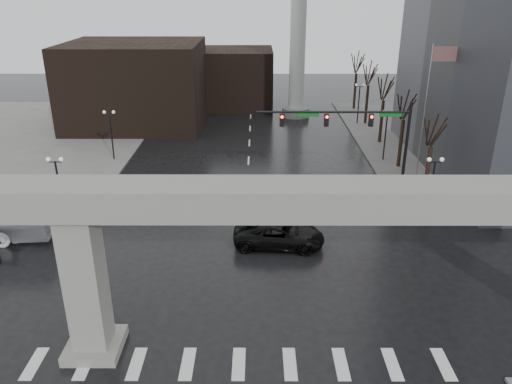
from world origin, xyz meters
TOP-DOWN VIEW (x-y plane):
  - ground at (0.00, 0.00)m, footprint 160.00×160.00m
  - sidewalk_ne at (26.00, 36.00)m, footprint 28.00×36.00m
  - sidewalk_nw at (-26.00, 36.00)m, footprint 28.00×36.00m
  - elevated_guideway at (1.26, 0.00)m, footprint 48.00×2.60m
  - building_far_left at (-14.00, 42.00)m, footprint 16.00×14.00m
  - building_far_mid at (-2.00, 52.00)m, footprint 10.00×10.00m
  - smokestack at (6.00, 46.00)m, footprint 3.60×3.60m
  - signal_mast_arm at (8.99, 18.80)m, footprint 12.12×0.43m
  - flagpole_assembly at (15.29, 22.00)m, footprint 2.06×0.12m
  - lamp_right_0 at (13.50, 14.00)m, footprint 1.22×0.32m
  - lamp_right_1 at (13.50, 28.00)m, footprint 1.22×0.32m
  - lamp_right_2 at (13.50, 42.00)m, footprint 1.22×0.32m
  - lamp_left_0 at (-13.50, 14.00)m, footprint 1.22×0.32m
  - lamp_left_1 at (-13.50, 28.00)m, footprint 1.22×0.32m
  - lamp_left_2 at (-13.50, 42.00)m, footprint 1.22×0.32m
  - tree_right_0 at (14.53, 18.02)m, footprint 1.09×1.58m
  - tree_right_1 at (14.53, 26.02)m, footprint 1.09×1.61m
  - tree_right_2 at (14.53, 34.02)m, footprint 1.10×1.63m
  - tree_right_3 at (14.53, 42.02)m, footprint 1.11×1.66m
  - tree_right_4 at (14.53, 50.02)m, footprint 1.12×1.69m
  - pickup_truck at (2.34, 10.41)m, footprint 6.29×3.26m

SIDE VIEW (x-z plane):
  - ground at x=0.00m, z-range 0.00..0.00m
  - sidewalk_ne at x=26.00m, z-range 0.00..0.15m
  - sidewalk_nw at x=-26.00m, z-range 0.00..0.15m
  - pickup_truck at x=2.34m, z-range 0.00..1.69m
  - tree_right_0 at x=14.53m, z-range -0.97..6.54m
  - tree_right_1 at x=14.53m, z-range -0.99..6.69m
  - tree_right_2 at x=14.53m, z-range -1.01..6.84m
  - tree_right_3 at x=14.53m, z-range -1.03..6.99m
  - tree_right_4 at x=14.53m, z-range -1.05..7.14m
  - lamp_right_0 at x=13.50m, z-range 0.92..6.03m
  - lamp_right_1 at x=13.50m, z-range 0.92..6.03m
  - lamp_right_2 at x=13.50m, z-range 0.92..6.03m
  - lamp_left_0 at x=-13.50m, z-range 0.92..6.03m
  - lamp_left_1 at x=-13.50m, z-range 0.92..6.03m
  - lamp_left_2 at x=-13.50m, z-range 0.92..6.03m
  - building_far_mid at x=-2.00m, z-range 0.00..8.00m
  - building_far_left at x=-14.00m, z-range 0.00..10.00m
  - signal_mast_arm at x=8.99m, z-range 1.83..9.83m
  - elevated_guideway at x=1.26m, z-range 2.53..11.23m
  - flagpole_assembly at x=15.29m, z-range 1.53..13.53m
  - smokestack at x=6.00m, z-range -1.65..28.35m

